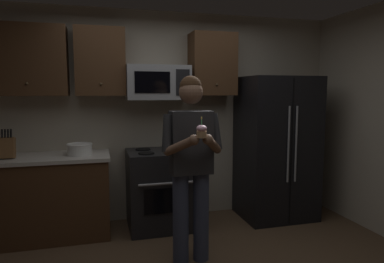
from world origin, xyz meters
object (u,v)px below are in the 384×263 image
object	(u,v)px
refrigerator	(276,148)
oven_range	(160,189)
knife_block	(6,148)
person	(191,159)
microwave	(157,83)
bowl_large_white	(80,149)
cupcake	(202,131)

from	to	relation	value
refrigerator	oven_range	bearing A→B (deg)	178.50
knife_block	person	world-z (taller)	person
microwave	bowl_large_white	bearing A→B (deg)	-171.61
oven_range	refrigerator	world-z (taller)	refrigerator
refrigerator	cupcake	bearing A→B (deg)	-138.26
cupcake	bowl_large_white	bearing A→B (deg)	129.46
microwave	bowl_large_white	distance (m)	1.17
knife_block	person	size ratio (longest dim) A/B	0.18
person	bowl_large_white	bearing A→B (deg)	138.18
oven_range	cupcake	bearing A→B (deg)	-84.17
refrigerator	cupcake	world-z (taller)	refrigerator
oven_range	refrigerator	distance (m)	1.56
bowl_large_white	person	bearing A→B (deg)	-41.82
bowl_large_white	person	xyz separation A→B (m)	(1.03, -0.92, 0.01)
oven_range	bowl_large_white	bearing A→B (deg)	-179.15
oven_range	knife_block	xyz separation A→B (m)	(-1.63, -0.03, 0.57)
bowl_large_white	person	size ratio (longest dim) A/B	0.16
microwave	cupcake	bearing A→B (deg)	-84.67
bowl_large_white	cupcake	distance (m)	1.65
microwave	cupcake	world-z (taller)	microwave
refrigerator	knife_block	world-z (taller)	refrigerator
microwave	person	distance (m)	1.28
refrigerator	cupcake	xyz separation A→B (m)	(-1.37, -1.22, 0.39)
knife_block	cupcake	xyz separation A→B (m)	(1.75, -1.23, 0.26)
oven_range	person	distance (m)	1.08
cupcake	microwave	bearing A→B (deg)	95.33
refrigerator	bowl_large_white	bearing A→B (deg)	179.38
oven_range	cupcake	distance (m)	1.52
microwave	knife_block	world-z (taller)	microwave
bowl_large_white	cupcake	bearing A→B (deg)	-50.54
microwave	refrigerator	world-z (taller)	microwave
bowl_large_white	person	world-z (taller)	person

